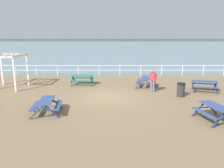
% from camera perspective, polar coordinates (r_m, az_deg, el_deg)
% --- Properties ---
extents(ground_plane, '(30.00, 24.00, 0.20)m').
position_cam_1_polar(ground_plane, '(15.65, -0.87, -3.65)').
color(ground_plane, '#846B4C').
extents(sea_band, '(142.00, 90.00, 0.01)m').
position_cam_1_polar(sea_band, '(67.89, -0.18, 9.20)').
color(sea_band, gray).
rests_on(sea_band, ground).
extents(distant_shoreline, '(142.00, 6.00, 1.80)m').
position_cam_1_polar(distant_shoreline, '(110.84, -0.10, 10.63)').
color(distant_shoreline, '#4C4C47').
rests_on(distant_shoreline, ground).
extents(seaward_railing, '(23.07, 0.07, 1.08)m').
position_cam_1_polar(seaward_railing, '(23.04, -0.58, 3.89)').
color(seaward_railing, white).
rests_on(seaward_railing, ground).
extents(picnic_table_near_right, '(1.88, 2.10, 0.80)m').
position_cam_1_polar(picnic_table_near_right, '(18.54, 8.48, 1.01)').
color(picnic_table_near_right, '#334C84').
rests_on(picnic_table_near_right, ground).
extents(picnic_table_mid_centre, '(1.71, 1.95, 0.80)m').
position_cam_1_polar(picnic_table_mid_centre, '(12.94, -15.89, -4.57)').
color(picnic_table_mid_centre, '#334C84').
rests_on(picnic_table_mid_centre, ground).
extents(picnic_table_far_left, '(1.91, 2.12, 0.80)m').
position_cam_1_polar(picnic_table_far_left, '(12.59, 24.24, -5.71)').
color(picnic_table_far_left, '#334C84').
rests_on(picnic_table_far_left, ground).
extents(picnic_table_far_right, '(1.89, 1.64, 0.80)m').
position_cam_1_polar(picnic_table_far_right, '(19.38, -7.39, 1.56)').
color(picnic_table_far_right, '#1E7A70').
rests_on(picnic_table_far_right, ground).
extents(picnic_table_seaward, '(2.14, 1.93, 0.80)m').
position_cam_1_polar(picnic_table_seaward, '(18.34, 21.98, 0.07)').
color(picnic_table_seaward, '#334C84').
rests_on(picnic_table_seaward, ground).
extents(visitor, '(0.50, 0.33, 1.66)m').
position_cam_1_polar(visitor, '(17.03, 10.10, 1.15)').
color(visitor, slate).
rests_on(visitor, ground).
extents(lattice_pergola, '(2.61, 2.73, 2.70)m').
position_cam_1_polar(lattice_pergola, '(19.57, -24.58, 4.80)').
color(lattice_pergola, white).
rests_on(lattice_pergola, ground).
extents(litter_bin, '(0.55, 0.55, 0.95)m').
position_cam_1_polar(litter_bin, '(16.36, 16.73, -1.37)').
color(litter_bin, '#2D2D33').
rests_on(litter_bin, ground).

